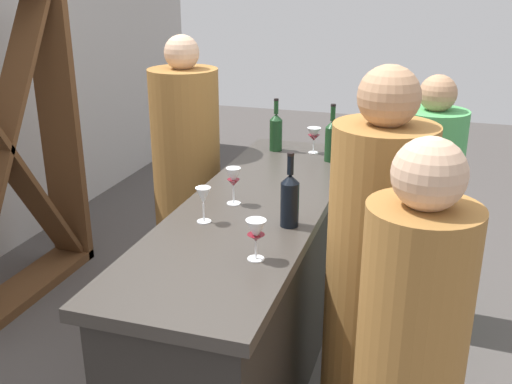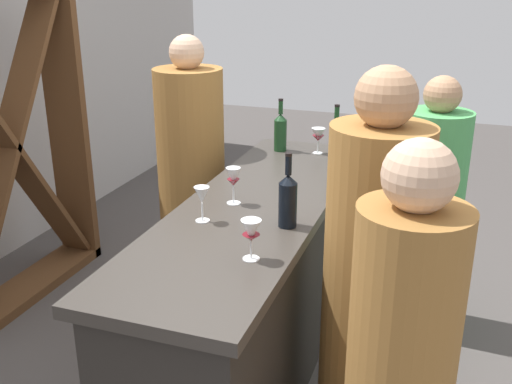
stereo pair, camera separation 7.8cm
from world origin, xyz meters
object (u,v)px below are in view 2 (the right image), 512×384
object	(u,v)px
wine_bottle_second_left_olive_green	(336,140)
wine_bottle_center_olive_green	(280,131)
wine_rack	(6,147)
person_center_guest	(372,287)
wine_glass_near_center	(318,136)
wine_glass_near_left	(251,233)
person_left_guest	(429,218)
wine_glass_near_right	(233,179)
wine_glass_far_left	(202,196)
wine_bottle_leftmost_near_black	(288,199)
person_server_behind	(192,182)

from	to	relation	value
wine_bottle_second_left_olive_green	wine_bottle_center_olive_green	size ratio (longest dim) A/B	1.04
wine_rack	person_center_guest	world-z (taller)	wine_rack
person_center_guest	wine_bottle_center_olive_green	bearing A→B (deg)	-41.32
wine_glass_near_center	wine_glass_near_left	bearing A→B (deg)	-176.25
wine_glass_near_center	person_left_guest	world-z (taller)	person_left_guest
wine_glass_near_right	wine_glass_far_left	world-z (taller)	wine_glass_near_right
wine_bottle_second_left_olive_green	wine_glass_near_left	bearing A→B (deg)	178.43
wine_glass_near_left	wine_bottle_leftmost_near_black	bearing A→B (deg)	-6.68
wine_bottle_second_left_olive_green	person_center_guest	world-z (taller)	person_center_guest
wine_rack	wine_bottle_center_olive_green	world-z (taller)	wine_rack
person_server_behind	wine_rack	bearing A→B (deg)	-157.88
wine_bottle_leftmost_near_black	wine_glass_far_left	size ratio (longest dim) A/B	2.06
person_center_guest	wine_glass_near_left	bearing A→B (deg)	50.98
wine_rack	wine_glass_near_center	size ratio (longest dim) A/B	12.96
wine_bottle_second_left_olive_green	wine_rack	bearing A→B (deg)	103.07
wine_bottle_leftmost_near_black	wine_glass_near_center	size ratio (longest dim) A/B	2.11
wine_glass_far_left	person_left_guest	xyz separation A→B (m)	(1.05, -0.88, -0.39)
wine_rack	person_center_guest	xyz separation A→B (m)	(-0.55, -2.23, -0.22)
wine_rack	person_left_guest	world-z (taller)	wine_rack
wine_glass_near_right	person_server_behind	xyz separation A→B (m)	(0.72, 0.55, -0.32)
wine_glass_far_left	wine_glass_near_right	bearing A→B (deg)	-12.15
wine_bottle_leftmost_near_black	wine_bottle_center_olive_green	distance (m)	1.10
wine_glass_near_left	wine_glass_far_left	bearing A→B (deg)	49.61
person_server_behind	wine_bottle_second_left_olive_green	bearing A→B (deg)	5.04
person_left_guest	wine_rack	bearing A→B (deg)	27.83
wine_bottle_center_olive_green	person_server_behind	bearing A→B (deg)	107.58
wine_bottle_center_olive_green	wine_glass_near_center	size ratio (longest dim) A/B	2.06
wine_glass_near_left	wine_glass_near_center	size ratio (longest dim) A/B	1.05
wine_bottle_center_olive_green	person_server_behind	size ratio (longest dim) A/B	0.19
wine_bottle_center_olive_green	wine_glass_near_right	size ratio (longest dim) A/B	1.80
wine_bottle_second_left_olive_green	person_left_guest	distance (m)	0.67
wine_glass_near_right	person_left_guest	bearing A→B (deg)	-45.28
wine_bottle_center_olive_green	wine_rack	bearing A→B (deg)	109.63
wine_rack	wine_bottle_leftmost_near_black	size ratio (longest dim) A/B	6.14
person_server_behind	wine_bottle_leftmost_near_black	bearing A→B (deg)	-44.52
wine_glass_near_right	wine_glass_far_left	xyz separation A→B (m)	(-0.23, 0.05, -0.01)
wine_bottle_leftmost_near_black	person_center_guest	distance (m)	0.49
wine_bottle_leftmost_near_black	wine_glass_near_left	size ratio (longest dim) A/B	2.02
wine_rack	person_left_guest	bearing A→B (deg)	-78.72
wine_bottle_second_left_olive_green	wine_bottle_leftmost_near_black	bearing A→B (deg)	-179.74
wine_glass_far_left	person_center_guest	size ratio (longest dim) A/B	0.09
person_server_behind	wine_glass_near_right	bearing A→B (deg)	-51.01
wine_glass_near_right	person_server_behind	world-z (taller)	person_server_behind
wine_glass_far_left	wine_bottle_leftmost_near_black	bearing A→B (deg)	-79.05
wine_rack	wine_glass_near_left	distance (m)	2.01
wine_rack	person_server_behind	xyz separation A→B (m)	(0.38, -1.00, -0.23)
wine_glass_near_center	person_left_guest	distance (m)	0.77
wine_bottle_center_olive_green	wine_glass_near_left	world-z (taller)	wine_bottle_center_olive_green
wine_rack	wine_bottle_second_left_olive_green	world-z (taller)	wine_rack
person_center_guest	person_left_guest	bearing A→B (deg)	-83.66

